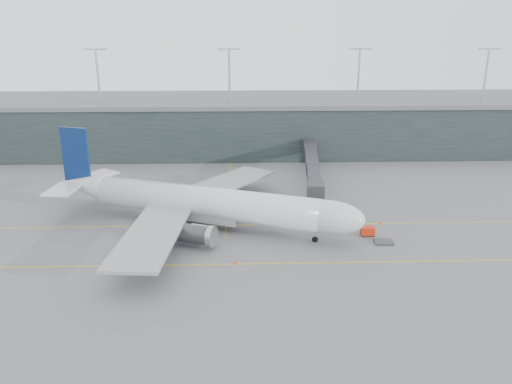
{
  "coord_description": "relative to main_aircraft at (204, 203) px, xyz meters",
  "views": [
    {
      "loc": [
        7.72,
        -89.13,
        34.21
      ],
      "look_at": [
        10.49,
        -4.0,
        6.36
      ],
      "focal_mm": 35.0,
      "sensor_mm": 36.0,
      "label": 1
    }
  ],
  "objects": [
    {
      "name": "gse_cart",
      "position": [
        28.55,
        -4.85,
        -3.77
      ],
      "size": [
        2.35,
        1.5,
        1.6
      ],
      "rotation": [
        0.0,
        0.0,
        -0.0
      ],
      "color": "red",
      "rests_on": "ground"
    },
    {
      "name": "cone_tail",
      "position": [
        -11.41,
        -6.65,
        -4.3
      ],
      "size": [
        0.46,
        0.46,
        0.74
      ],
      "primitive_type": "cone",
      "color": "orange",
      "rests_on": "ground"
    },
    {
      "name": "ground",
      "position": [
        -1.15,
        4.75,
        -4.66
      ],
      "size": [
        320.0,
        320.0,
        0.0
      ],
      "primitive_type": "plane",
      "color": "#535358",
      "rests_on": "ground"
    },
    {
      "name": "uld_c",
      "position": [
        -1.42,
        15.07,
        -3.72
      ],
      "size": [
        2.44,
        2.22,
        1.81
      ],
      "rotation": [
        0.0,
        0.0,
        -0.39
      ],
      "color": "#38383D",
      "rests_on": "ground"
    },
    {
      "name": "terminal",
      "position": [
        -1.15,
        62.75,
        2.95
      ],
      "size": [
        240.0,
        36.0,
        29.0
      ],
      "color": "black",
      "rests_on": "ground"
    },
    {
      "name": "cone_wing_stbd",
      "position": [
        5.64,
        -15.14,
        -4.31
      ],
      "size": [
        0.44,
        0.44,
        0.71
      ],
      "primitive_type": "cone",
      "color": "#F4360D",
      "rests_on": "ground"
    },
    {
      "name": "cone_nose",
      "position": [
        32.47,
        0.49,
        -4.26
      ],
      "size": [
        0.5,
        0.5,
        0.8
      ],
      "primitive_type": "cone",
      "color": "#ED470D",
      "rests_on": "ground"
    },
    {
      "name": "taxiline_b",
      "position": [
        -1.15,
        -15.25,
        -4.65
      ],
      "size": [
        160.0,
        0.25,
        0.02
      ],
      "primitive_type": "cube",
      "color": "gold",
      "rests_on": "ground"
    },
    {
      "name": "uld_a",
      "position": [
        -5.04,
        15.32,
        -3.58
      ],
      "size": [
        2.52,
        2.14,
        2.07
      ],
      "rotation": [
        0.0,
        0.0,
        0.15
      ],
      "color": "#38383D",
      "rests_on": "ground"
    },
    {
      "name": "taxiline_lead_main",
      "position": [
        3.85,
        24.75,
        -4.65
      ],
      "size": [
        0.25,
        60.0,
        0.02
      ],
      "primitive_type": "cube",
      "color": "gold",
      "rests_on": "ground"
    },
    {
      "name": "main_aircraft",
      "position": [
        0.0,
        0.0,
        0.0
      ],
      "size": [
        57.08,
        52.73,
        16.62
      ],
      "rotation": [
        0.0,
        0.0,
        -0.37
      ],
      "color": "silver",
      "rests_on": "ground"
    },
    {
      "name": "taxiline_a",
      "position": [
        -1.15,
        0.75,
        -4.65
      ],
      "size": [
        160.0,
        0.25,
        0.02
      ],
      "primitive_type": "cube",
      "color": "gold",
      "rests_on": "ground"
    },
    {
      "name": "jet_bridge",
      "position": [
        22.55,
        28.3,
        0.23
      ],
      "size": [
        7.78,
        44.12,
        6.53
      ],
      "rotation": [
        0.0,
        0.0,
        -0.1
      ],
      "color": "#29292E",
      "rests_on": "ground"
    },
    {
      "name": "uld_b",
      "position": [
        -4.58,
        16.54,
        -3.67
      ],
      "size": [
        2.23,
        1.86,
        1.9
      ],
      "rotation": [
        0.0,
        0.0,
        -0.1
      ],
      "color": "#38383D",
      "rests_on": "ground"
    },
    {
      "name": "cone_wing_port",
      "position": [
        7.98,
        15.57,
        -4.29
      ],
      "size": [
        0.48,
        0.48,
        0.76
      ],
      "primitive_type": "cone",
      "color": "#E34D0C",
      "rests_on": "ground"
    },
    {
      "name": "baggage_dolly",
      "position": [
        30.52,
        -8.09,
        -4.48
      ],
      "size": [
        3.32,
        2.75,
        0.31
      ],
      "primitive_type": "cube",
      "rotation": [
        0.0,
        0.0,
        -0.08
      ],
      "color": "#343338",
      "rests_on": "ground"
    }
  ]
}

